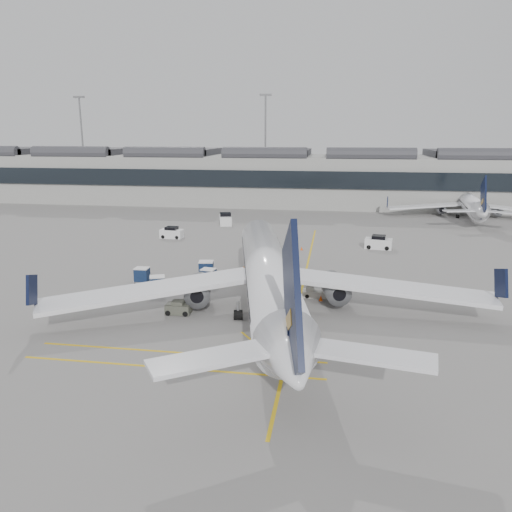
# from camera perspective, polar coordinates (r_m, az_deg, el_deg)

# --- Properties ---
(ground) EXTENTS (220.00, 220.00, 0.00)m
(ground) POSITION_cam_1_polar(r_m,az_deg,el_deg) (47.92, -7.39, -5.76)
(ground) COLOR gray
(ground) RESTS_ON ground
(terminal) EXTENTS (200.00, 20.45, 12.40)m
(terminal) POSITION_cam_1_polar(r_m,az_deg,el_deg) (116.31, 2.56, 9.03)
(terminal) COLOR #9E9E99
(terminal) RESTS_ON ground
(light_masts) EXTENTS (113.00, 0.60, 25.45)m
(light_masts) POSITION_cam_1_polar(r_m,az_deg,el_deg) (130.07, 2.57, 13.23)
(light_masts) COLOR slate
(light_masts) RESTS_ON ground
(apron_markings) EXTENTS (0.25, 60.00, 0.01)m
(apron_markings) POSITION_cam_1_polar(r_m,az_deg,el_deg) (55.67, 5.48, -2.88)
(apron_markings) COLOR gold
(apron_markings) RESTS_ON ground
(airliner_main) EXTENTS (39.54, 43.62, 11.73)m
(airliner_main) POSITION_cam_1_polar(r_m,az_deg,el_deg) (45.30, 1.41, -2.23)
(airliner_main) COLOR white
(airliner_main) RESTS_ON ground
(airliner_far) EXTENTS (31.64, 34.73, 9.24)m
(airliner_far) POSITION_cam_1_polar(r_m,az_deg,el_deg) (105.52, 23.25, 5.54)
(airliner_far) COLOR white
(airliner_far) RESTS_ON ground
(belt_loader) EXTENTS (4.19, 1.56, 1.70)m
(belt_loader) POSITION_cam_1_polar(r_m,az_deg,el_deg) (50.58, 7.20, -4.09)
(belt_loader) COLOR beige
(belt_loader) RESTS_ON ground
(baggage_cart_a) EXTENTS (1.93, 1.67, 1.83)m
(baggage_cart_a) POSITION_cam_1_polar(r_m,az_deg,el_deg) (57.18, -5.72, -1.42)
(baggage_cart_a) COLOR gray
(baggage_cart_a) RESTS_ON ground
(baggage_cart_b) EXTENTS (1.77, 1.54, 1.65)m
(baggage_cart_b) POSITION_cam_1_polar(r_m,az_deg,el_deg) (54.62, -5.46, -2.25)
(baggage_cart_b) COLOR gray
(baggage_cart_b) RESTS_ON ground
(baggage_cart_c) EXTENTS (1.98, 1.81, 1.71)m
(baggage_cart_c) POSITION_cam_1_polar(r_m,az_deg,el_deg) (52.48, -11.19, -3.11)
(baggage_cart_c) COLOR gray
(baggage_cart_c) RESTS_ON ground
(baggage_cart_d) EXTENTS (1.63, 1.36, 1.68)m
(baggage_cart_d) POSITION_cam_1_polar(r_m,az_deg,el_deg) (56.10, -12.89, -2.10)
(baggage_cart_d) COLOR gray
(baggage_cart_d) RESTS_ON ground
(ramp_agent_a) EXTENTS (0.61, 0.68, 1.57)m
(ramp_agent_a) POSITION_cam_1_polar(r_m,az_deg,el_deg) (55.65, -1.34, -2.00)
(ramp_agent_a) COLOR orange
(ramp_agent_a) RESTS_ON ground
(ramp_agent_b) EXTENTS (1.14, 1.08, 1.86)m
(ramp_agent_b) POSITION_cam_1_polar(r_m,az_deg,el_deg) (53.52, 1.93, -2.49)
(ramp_agent_b) COLOR #FF580D
(ramp_agent_b) RESTS_ON ground
(pushback_tug) EXTENTS (2.26, 1.42, 1.25)m
(pushback_tug) POSITION_cam_1_polar(r_m,az_deg,el_deg) (46.08, -8.85, -5.89)
(pushback_tug) COLOR #4C4E42
(pushback_tug) RESTS_ON ground
(safety_cone_nose) EXTENTS (0.38, 0.38, 0.53)m
(safety_cone_nose) POSITION_cam_1_polar(r_m,az_deg,el_deg) (70.22, 5.24, 0.88)
(safety_cone_nose) COLOR #F24C0A
(safety_cone_nose) RESTS_ON ground
(safety_cone_engine) EXTENTS (0.39, 0.39, 0.54)m
(safety_cone_engine) POSITION_cam_1_polar(r_m,az_deg,el_deg) (49.47, 7.42, -4.79)
(safety_cone_engine) COLOR #F24C0A
(safety_cone_engine) RESTS_ON ground
(service_van_left) EXTENTS (3.59, 1.99, 1.78)m
(service_van_left) POSITION_cam_1_polar(r_m,az_deg,el_deg) (79.09, -9.61, 2.61)
(service_van_left) COLOR silver
(service_van_left) RESTS_ON ground
(service_van_mid) EXTENTS (3.04, 4.49, 2.11)m
(service_van_mid) POSITION_cam_1_polar(r_m,az_deg,el_deg) (89.59, -3.51, 4.20)
(service_van_mid) COLOR silver
(service_van_mid) RESTS_ON ground
(service_van_right) EXTENTS (3.98, 2.44, 1.91)m
(service_van_right) POSITION_cam_1_polar(r_m,az_deg,el_deg) (72.86, 13.82, 1.49)
(service_van_right) COLOR silver
(service_van_right) RESTS_ON ground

